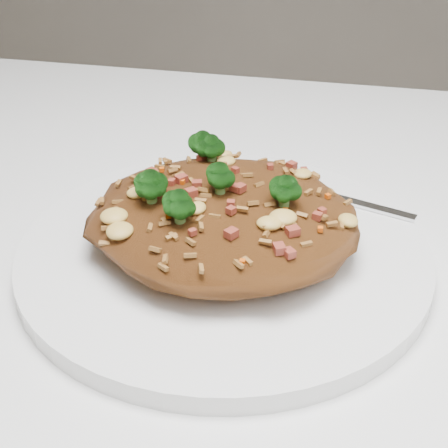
# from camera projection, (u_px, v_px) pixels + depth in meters

# --- Properties ---
(dining_table) EXTENTS (1.20, 0.80, 0.75)m
(dining_table) POSITION_uv_depth(u_px,v_px,m) (137.00, 344.00, 0.50)
(dining_table) COLOR white
(dining_table) RESTS_ON ground
(plate) EXTENTS (0.29, 0.29, 0.01)m
(plate) POSITION_uv_depth(u_px,v_px,m) (224.00, 250.00, 0.44)
(plate) COLOR white
(plate) RESTS_ON dining_table
(fried_rice) EXTENTS (0.18, 0.17, 0.06)m
(fried_rice) POSITION_uv_depth(u_px,v_px,m) (223.00, 208.00, 0.42)
(fried_rice) COLOR brown
(fried_rice) RESTS_ON plate
(fork) EXTENTS (0.16, 0.06, 0.00)m
(fork) POSITION_uv_depth(u_px,v_px,m) (324.00, 194.00, 0.49)
(fork) COLOR silver
(fork) RESTS_ON plate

